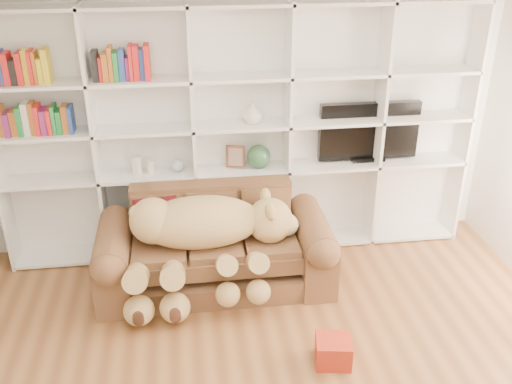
{
  "coord_description": "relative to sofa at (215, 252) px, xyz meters",
  "views": [
    {
      "loc": [
        -0.54,
        -2.66,
        3.05
      ],
      "look_at": [
        0.05,
        1.63,
        0.93
      ],
      "focal_mm": 40.0,
      "sensor_mm": 36.0,
      "label": 1
    }
  ],
  "objects": [
    {
      "name": "green_vase",
      "position": [
        0.48,
        0.6,
        0.65
      ],
      "size": [
        0.22,
        0.22,
        0.22
      ],
      "primitive_type": "sphere",
      "color": "#2C5634",
      "rests_on": "bookshelf"
    },
    {
      "name": "picture_frame",
      "position": [
        0.26,
        0.6,
        0.66
      ],
      "size": [
        0.18,
        0.07,
        0.22
      ],
      "primitive_type": "cube",
      "rotation": [
        0.0,
        0.0,
        -0.27
      ],
      "color": "brown",
      "rests_on": "bookshelf"
    },
    {
      "name": "teddy_bear",
      "position": [
        -0.11,
        -0.17,
        0.27
      ],
      "size": [
        1.53,
        0.84,
        0.89
      ],
      "rotation": [
        0.0,
        0.0,
        -0.07
      ],
      "color": "tan",
      "rests_on": "sofa"
    },
    {
      "name": "throw_pillow",
      "position": [
        -0.5,
        0.14,
        0.31
      ],
      "size": [
        0.42,
        0.29,
        0.4
      ],
      "primitive_type": "cube",
      "rotation": [
        -0.24,
        0.0,
        0.22
      ],
      "color": "#510E1B",
      "rests_on": "sofa"
    },
    {
      "name": "figurine_short",
      "position": [
        -0.54,
        0.6,
        0.6
      ],
      "size": [
        0.09,
        0.09,
        0.13
      ],
      "primitive_type": "cylinder",
      "rotation": [
        0.0,
        0.0,
        0.21
      ],
      "color": "beige",
      "rests_on": "bookshelf"
    },
    {
      "name": "wall_back",
      "position": [
        0.31,
        0.8,
        1.02
      ],
      "size": [
        5.0,
        0.02,
        2.7
      ],
      "primitive_type": "cube",
      "color": "silver",
      "rests_on": "floor"
    },
    {
      "name": "shelf_vase",
      "position": [
        0.42,
        0.6,
        1.08
      ],
      "size": [
        0.24,
        0.24,
        0.19
      ],
      "primitive_type": "imported",
      "rotation": [
        0.0,
        0.0,
        -0.36
      ],
      "color": "beige",
      "rests_on": "bookshelf"
    },
    {
      "name": "ceiling",
      "position": [
        0.31,
        -1.7,
        2.37
      ],
      "size": [
        5.0,
        5.0,
        0.0
      ],
      "primitive_type": "plane",
      "rotation": [
        3.14,
        0.0,
        0.0
      ],
      "color": "white",
      "rests_on": "wall_back"
    },
    {
      "name": "tv",
      "position": [
        1.56,
        0.65,
        0.82
      ],
      "size": [
        0.98,
        0.18,
        0.58
      ],
      "color": "black",
      "rests_on": "bookshelf"
    },
    {
      "name": "snow_globe",
      "position": [
        -0.29,
        0.6,
        0.6
      ],
      "size": [
        0.12,
        0.12,
        0.12
      ],
      "primitive_type": "sphere",
      "color": "silver",
      "rests_on": "bookshelf"
    },
    {
      "name": "gift_box",
      "position": [
        0.8,
        -1.16,
        -0.22
      ],
      "size": [
        0.3,
        0.28,
        0.21
      ],
      "primitive_type": "cube",
      "rotation": [
        0.0,
        0.0,
        -0.17
      ],
      "color": "#AD2B17",
      "rests_on": "floor"
    },
    {
      "name": "figurine_tall",
      "position": [
        -0.67,
        0.6,
        0.63
      ],
      "size": [
        0.12,
        0.12,
        0.18
      ],
      "primitive_type": "cylinder",
      "rotation": [
        0.0,
        0.0,
        -0.44
      ],
      "color": "beige",
      "rests_on": "bookshelf"
    },
    {
      "name": "sofa",
      "position": [
        0.0,
        0.0,
        0.0
      ],
      "size": [
        2.06,
        0.89,
        0.86
      ],
      "color": "brown",
      "rests_on": "floor"
    },
    {
      "name": "bookshelf",
      "position": [
        0.07,
        0.66,
        0.98
      ],
      "size": [
        4.43,
        0.35,
        2.4
      ],
      "color": "white",
      "rests_on": "floor"
    }
  ]
}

